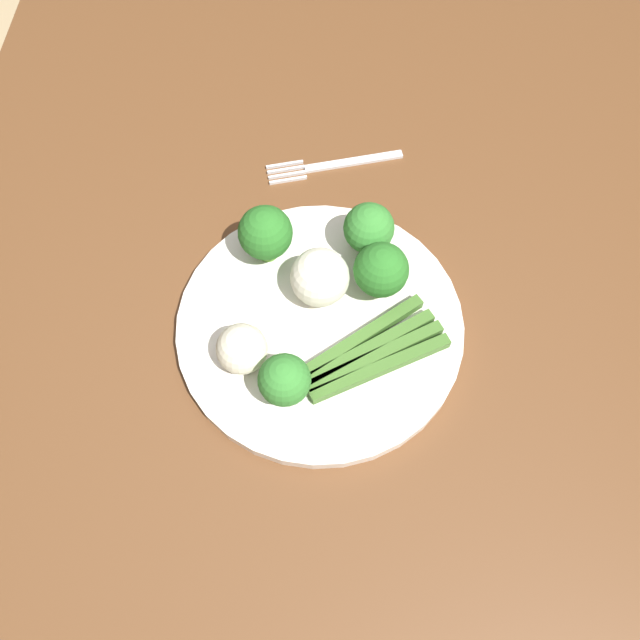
{
  "coord_description": "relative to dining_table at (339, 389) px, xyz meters",
  "views": [
    {
      "loc": [
        -0.27,
        0.01,
        1.35
      ],
      "look_at": [
        0.03,
        0.02,
        0.77
      ],
      "focal_mm": 36.06,
      "sensor_mm": 36.0,
      "label": 1
    }
  ],
  "objects": [
    {
      "name": "broccoli_right",
      "position": [
        0.11,
        0.08,
        0.15
      ],
      "size": [
        0.06,
        0.06,
        0.07
      ],
      "color": "#568E33",
      "rests_on": "plate"
    },
    {
      "name": "cauliflower_back",
      "position": [
        -0.01,
        0.1,
        0.13
      ],
      "size": [
        0.05,
        0.05,
        0.05
      ],
      "primitive_type": "sphere",
      "color": "beige",
      "rests_on": "plate"
    },
    {
      "name": "plate",
      "position": [
        0.03,
        0.02,
        0.1
      ],
      "size": [
        0.3,
        0.3,
        0.01
      ],
      "primitive_type": "cylinder",
      "color": "silver",
      "rests_on": "dining_table"
    },
    {
      "name": "broccoli_outer_edge",
      "position": [
        0.07,
        -0.04,
        0.15
      ],
      "size": [
        0.06,
        0.06,
        0.07
      ],
      "color": "#568E33",
      "rests_on": "plate"
    },
    {
      "name": "broccoli_back_right",
      "position": [
        0.12,
        -0.02,
        0.15
      ],
      "size": [
        0.05,
        0.05,
        0.07
      ],
      "color": "#609E3D",
      "rests_on": "plate"
    },
    {
      "name": "dining_table",
      "position": [
        0.0,
        0.0,
        0.0
      ],
      "size": [
        1.47,
        0.94,
        0.75
      ],
      "color": "brown",
      "rests_on": "ground_plane"
    },
    {
      "name": "broccoli_front_left",
      "position": [
        -0.05,
        0.05,
        0.14
      ],
      "size": [
        0.05,
        0.05,
        0.06
      ],
      "color": "#609E3D",
      "rests_on": "plate"
    },
    {
      "name": "ground_plane",
      "position": [
        0.0,
        0.0,
        -0.66
      ],
      "size": [
        6.0,
        6.0,
        0.02
      ],
      "primitive_type": "cube",
      "color": "tan"
    },
    {
      "name": "cauliflower_mid",
      "position": [
        0.07,
        0.03,
        0.14
      ],
      "size": [
        0.06,
        0.06,
        0.06
      ],
      "primitive_type": "sphere",
      "color": "silver",
      "rests_on": "plate"
    },
    {
      "name": "fork",
      "position": [
        0.25,
        0.02,
        0.1
      ],
      "size": [
        0.06,
        0.16,
        0.0
      ],
      "rotation": [
        0.0,
        0.0,
        1.82
      ],
      "color": "silver",
      "rests_on": "dining_table"
    },
    {
      "name": "asparagus_bundle",
      "position": [
        -0.0,
        -0.03,
        0.12
      ],
      "size": [
        0.12,
        0.15,
        0.01
      ],
      "rotation": [
        0.0,
        0.0,
        5.27
      ],
      "color": "#3D6626",
      "rests_on": "plate"
    }
  ]
}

